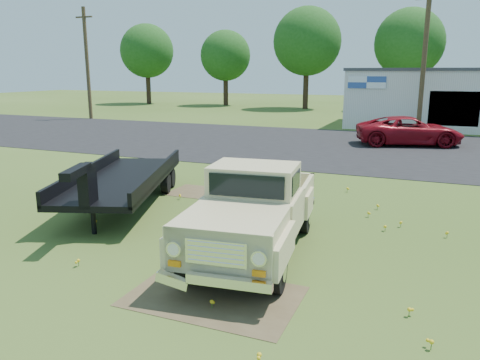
{
  "coord_description": "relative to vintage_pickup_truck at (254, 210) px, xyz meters",
  "views": [
    {
      "loc": [
        4.86,
        -9.92,
        3.94
      ],
      "look_at": [
        0.35,
        1.0,
        1.18
      ],
      "focal_mm": 35.0,
      "sensor_mm": 36.0,
      "label": 1
    }
  ],
  "objects": [
    {
      "name": "treeline_d",
      "position": [
        0.57,
        41.32,
        5.61
      ],
      "size": [
        6.72,
        6.72,
        10.0
      ],
      "color": "#322216",
      "rests_on": "ground"
    },
    {
      "name": "ground",
      "position": [
        -1.43,
        0.82,
        -1.01
      ],
      "size": [
        140.0,
        140.0,
        0.0
      ],
      "primitive_type": "plane",
      "color": "#374F19",
      "rests_on": "ground"
    },
    {
      "name": "utility_pole_west",
      "position": [
        -23.43,
        22.82,
        3.6
      ],
      "size": [
        1.6,
        0.3,
        9.0
      ],
      "color": "#402E1E",
      "rests_on": "ground"
    },
    {
      "name": "treeline_a",
      "position": [
        -29.43,
        40.82,
        5.29
      ],
      "size": [
        6.4,
        6.4,
        9.52
      ],
      "color": "#322216",
      "rests_on": "ground"
    },
    {
      "name": "red_pickup",
      "position": [
        2.26,
        17.74,
        -0.24
      ],
      "size": [
        6.03,
        4.07,
        1.54
      ],
      "primitive_type": "imported",
      "rotation": [
        0.0,
        0.0,
        1.87
      ],
      "color": "maroon",
      "rests_on": "ground"
    },
    {
      "name": "commercial_building",
      "position": [
        4.57,
        27.81,
        1.1
      ],
      "size": [
        14.2,
        8.2,
        4.15
      ],
      "color": "white",
      "rests_on": "ground"
    },
    {
      "name": "asphalt_lot",
      "position": [
        -1.43,
        15.82,
        -1.01
      ],
      "size": [
        90.0,
        14.0,
        0.02
      ],
      "primitive_type": "cube",
      "color": "black",
      "rests_on": "ground"
    },
    {
      "name": "treeline_c",
      "position": [
        -9.43,
        40.32,
        5.93
      ],
      "size": [
        7.04,
        7.04,
        10.47
      ],
      "color": "#322216",
      "rests_on": "ground"
    },
    {
      "name": "treeline_b",
      "position": [
        -19.43,
        41.82,
        4.66
      ],
      "size": [
        5.76,
        5.76,
        8.57
      ],
      "color": "#322216",
      "rests_on": "ground"
    },
    {
      "name": "dirt_patch_b",
      "position": [
        -3.43,
        4.32,
        -1.01
      ],
      "size": [
        2.2,
        1.6,
        0.01
      ],
      "primitive_type": "cube",
      "color": "#4F412A",
      "rests_on": "ground"
    },
    {
      "name": "flatbed_trailer",
      "position": [
        -4.98,
        2.1,
        -0.08
      ],
      "size": [
        4.42,
        7.17,
        1.85
      ],
      "primitive_type": null,
      "rotation": [
        0.0,
        0.0,
        0.34
      ],
      "color": "black",
      "rests_on": "ground"
    },
    {
      "name": "dirt_patch_a",
      "position": [
        0.07,
        -2.18,
        -1.01
      ],
      "size": [
        3.0,
        2.0,
        0.01
      ],
      "primitive_type": "cube",
      "color": "#4F412A",
      "rests_on": "ground"
    },
    {
      "name": "utility_pole_mid",
      "position": [
        2.57,
        22.82,
        3.6
      ],
      "size": [
        1.6,
        0.3,
        9.0
      ],
      "color": "#402E1E",
      "rests_on": "ground"
    },
    {
      "name": "vintage_pickup_truck",
      "position": [
        0.0,
        0.0,
        0.0
      ],
      "size": [
        2.78,
        5.75,
        2.01
      ],
      "primitive_type": null,
      "rotation": [
        0.0,
        0.0,
        0.12
      ],
      "color": "beige",
      "rests_on": "ground"
    }
  ]
}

